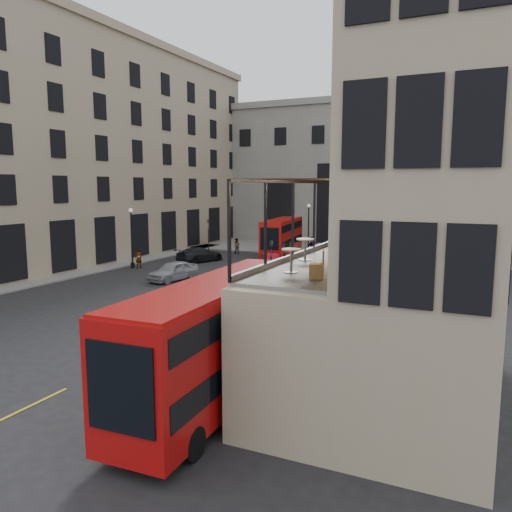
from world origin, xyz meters
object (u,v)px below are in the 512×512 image
at_px(bus_far, 282,235).
at_px(cyclist, 200,289).
at_px(pedestrian_a, 237,246).
at_px(cafe_table_mid, 305,246).
at_px(car_a, 173,271).
at_px(street_lamp_a, 132,241).
at_px(car_b, 271,261).
at_px(cafe_chair_d, 381,245).
at_px(cafe_chair_a, 317,270).
at_px(bus_near, 219,334).
at_px(traffic_light_near, 271,262).
at_px(traffic_light_far, 208,232).
at_px(bicycle, 216,284).
at_px(pedestrian_c, 314,245).
at_px(cafe_table_far, 339,239).
at_px(cafe_chair_c, 367,252).
at_px(pedestrian_b, 312,246).
at_px(cafe_table_near, 291,257).
at_px(car_c, 200,255).
at_px(street_lamp_b, 308,231).
at_px(pedestrian_d, 372,246).
at_px(pedestrian_e, 139,258).
at_px(cafe_chair_b, 352,255).

relative_size(bus_far, cyclist, 5.91).
relative_size(pedestrian_a, cafe_table_mid, 2.11).
bearing_deg(car_a, street_lamp_a, 163.24).
bearing_deg(cafe_table_mid, car_b, 115.94).
bearing_deg(cafe_chair_d, car_a, 148.71).
bearing_deg(cafe_chair_a, street_lamp_a, 138.38).
bearing_deg(bus_near, cafe_chair_a, -6.01).
bearing_deg(pedestrian_a, cafe_chair_a, -61.00).
bearing_deg(cafe_chair_a, cafe_chair_d, 86.12).
bearing_deg(traffic_light_near, cafe_chair_a, -62.36).
distance_m(bus_far, car_a, 16.48).
distance_m(bus_near, pedestrian_a, 36.73).
bearing_deg(car_a, traffic_light_far, 119.44).
xyz_separation_m(bicycle, pedestrian_c, (-0.35, 22.38, 0.28)).
relative_size(car_b, cafe_chair_d, 5.05).
bearing_deg(cyclist, cafe_table_far, -137.00).
bearing_deg(cafe_chair_c, car_b, 120.96).
distance_m(pedestrian_a, pedestrian_c, 8.50).
distance_m(car_a, pedestrian_b, 18.83).
xyz_separation_m(pedestrian_a, pedestrian_c, (7.00, 4.82, -0.05)).
xyz_separation_m(bus_far, cyclist, (3.07, -21.51, -1.33)).
bearing_deg(street_lamp_a, cafe_chair_d, -30.17).
xyz_separation_m(car_a, cafe_table_near, (16.35, -17.37, 4.35)).
distance_m(bus_near, car_b, 27.91).
bearing_deg(traffic_light_near, cafe_table_near, -64.62).
bearing_deg(bus_near, cyclist, 123.75).
height_order(car_a, pedestrian_c, pedestrian_c).
bearing_deg(bicycle, cyclist, -163.30).
distance_m(car_c, pedestrian_c, 13.58).
distance_m(traffic_light_far, car_c, 4.90).
relative_size(street_lamp_b, bus_near, 0.51).
distance_m(street_lamp_b, bus_near, 38.20).
bearing_deg(car_b, street_lamp_a, 174.13).
relative_size(car_a, pedestrian_b, 2.24).
bearing_deg(car_a, bus_far, 91.33).
relative_size(pedestrian_a, cafe_chair_a, 2.01).
relative_size(traffic_light_far, street_lamp_b, 0.71).
height_order(street_lamp_a, bus_far, street_lamp_a).
relative_size(car_c, cyclist, 2.92).
xyz_separation_m(car_b, cafe_chair_d, (13.36, -19.51, 4.19)).
relative_size(pedestrian_a, pedestrian_d, 0.86).
height_order(cafe_chair_a, cafe_chair_d, cafe_chair_a).
bearing_deg(pedestrian_e, cafe_chair_b, 72.78).
bearing_deg(car_a, pedestrian_c, 87.17).
xyz_separation_m(traffic_light_far, cafe_table_near, (21.00, -30.76, 2.68)).
xyz_separation_m(pedestrian_c, cafe_chair_c, (13.20, -33.84, 4.10)).
bearing_deg(cafe_chair_a, pedestrian_a, 120.58).
bearing_deg(car_a, cafe_table_mid, -32.54).
distance_m(cafe_table_mid, cafe_table_far, 3.42).
bearing_deg(cafe_table_mid, pedestrian_e, 140.25).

